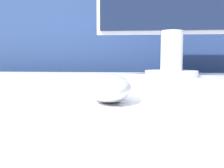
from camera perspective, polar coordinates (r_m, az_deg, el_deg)
partition_panel at (r=1.29m, az=1.21°, el=0.44°), size 5.00×0.03×1.40m
computer_mouse_near at (r=0.38m, az=-0.49°, el=-0.81°), size 0.08×0.12×0.04m
keyboard at (r=0.58m, az=-7.47°, el=0.52°), size 0.42×0.18×0.02m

